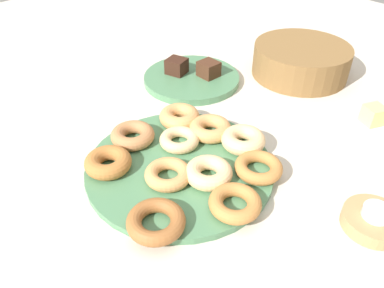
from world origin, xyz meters
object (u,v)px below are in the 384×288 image
object	(u,v)px
donut_0	(108,162)
donut_7	(133,135)
cake_plate	(192,79)
basket	(301,61)
donut_3	(168,174)
melon_chunk_left	(373,115)
donut_6	(209,173)
donut_plate	(180,167)
donut_9	(179,140)
donut_2	(259,167)
candle_holder	(373,221)
donut_5	(180,117)
brownie_near	(177,66)
tealight	(377,212)
brownie_far	(209,69)
donut_8	(235,203)
donut_1	(210,129)
donut_4	(156,221)
donut_10	(243,140)

from	to	relation	value
donut_0	donut_7	size ratio (longest dim) A/B	0.98
cake_plate	basket	size ratio (longest dim) A/B	0.99
donut_3	melon_chunk_left	distance (m)	0.41
donut_7	cake_plate	world-z (taller)	donut_7
donut_6	donut_0	bearing A→B (deg)	-141.13
donut_plate	donut_9	xyz separation A→B (m)	(-0.04, 0.04, 0.02)
donut_0	donut_2	bearing A→B (deg)	45.23
candle_holder	donut_7	bearing A→B (deg)	-159.78
melon_chunk_left	donut_5	bearing A→B (deg)	-138.75
cake_plate	brownie_near	world-z (taller)	brownie_near
brownie_near	tealight	bearing A→B (deg)	-9.28
donut_0	donut_9	bearing A→B (deg)	76.92
donut_2	brownie_far	xyz separation A→B (m)	(-0.31, 0.18, 0.01)
cake_plate	candle_holder	size ratio (longest dim) A/B	2.53
donut_6	brownie_near	distance (m)	0.39
melon_chunk_left	donut_8	bearing A→B (deg)	-97.44
donut_1	donut_8	distance (m)	0.20
donut_5	donut_4	bearing A→B (deg)	-48.34
donut_4	brownie_near	bearing A→B (deg)	135.67
donut_3	donut_5	world-z (taller)	donut_5
tealight	brownie_near	bearing A→B (deg)	170.72
donut_0	donut_3	bearing A→B (deg)	32.58
candle_holder	tealight	xyz separation A→B (m)	(0.00, 0.00, 0.02)
brownie_far	basket	bearing A→B (deg)	57.06
donut_8	donut_10	size ratio (longest dim) A/B	1.00
donut_8	tealight	distance (m)	0.21
donut_7	tealight	world-z (taller)	donut_7
donut_plate	brownie_near	distance (m)	0.35
donut_10	tealight	bearing A→B (deg)	1.71
donut_3	brownie_far	world-z (taller)	brownie_far
donut_2	melon_chunk_left	size ratio (longest dim) A/B	2.33
donut_4	donut_8	distance (m)	0.13
donut_plate	melon_chunk_left	size ratio (longest dim) A/B	9.40
brownie_far	tealight	world-z (taller)	brownie_far
donut_2	donut_3	size ratio (longest dim) A/B	1.04
donut_plate	brownie_far	xyz separation A→B (m)	(-0.20, 0.27, 0.03)
tealight	basket	world-z (taller)	basket
candle_holder	tealight	bearing A→B (deg)	0.00
brownie_near	donut_8	bearing A→B (deg)	-29.53
donut_3	brownie_near	bearing A→B (deg)	137.05
donut_plate	donut_2	size ratio (longest dim) A/B	4.03
donut_8	tealight	size ratio (longest dim) A/B	1.98
donut_0	donut_7	world-z (taller)	donut_0
donut_1	basket	world-z (taller)	basket
donut_5	donut_9	world-z (taller)	donut_5
donut_7	donut_10	distance (m)	0.21
donut_2	donut_3	bearing A→B (deg)	-125.97
donut_0	donut_4	bearing A→B (deg)	-7.18
donut_4	brownie_near	xyz separation A→B (m)	(-0.35, 0.34, 0.01)
donut_2	candle_holder	xyz separation A→B (m)	(0.19, 0.04, -0.01)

